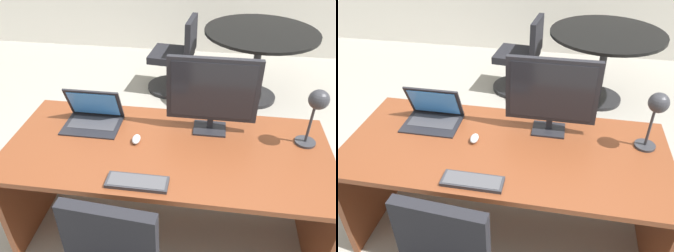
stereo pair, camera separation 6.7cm
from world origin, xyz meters
The scene contains 9 objects.
ground centered at (0.00, 1.50, 0.00)m, with size 12.00×12.00×0.00m, color gray.
desk centered at (0.00, 0.06, 0.52)m, with size 1.89×0.84×0.74m.
monitor centered at (0.24, 0.21, 1.00)m, with size 0.54×0.16×0.48m.
laptop centered at (-0.50, 0.19, 0.81)m, with size 0.35×0.26×0.24m.
keyboard centered at (-0.11, -0.32, 0.75)m, with size 0.32×0.11×0.02m.
mouse centered at (-0.19, 0.02, 0.75)m, with size 0.05×0.09×0.04m.
desk_lamp centered at (0.80, 0.13, 1.00)m, with size 0.12×0.14×0.37m.
meeting_table centered at (0.69, 1.98, 0.60)m, with size 1.17×1.17×0.79m.
meeting_chair_near centered at (-0.19, 2.08, 0.36)m, with size 0.56×0.56×0.86m.
Camera 1 is at (0.23, -1.56, 1.97)m, focal length 36.56 mm.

